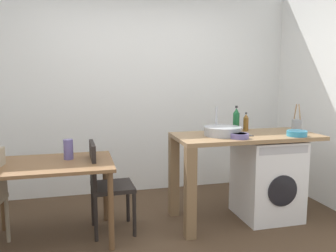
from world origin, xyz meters
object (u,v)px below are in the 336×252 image
Objects in this scene: dining_table at (52,173)px; colander at (297,133)px; washing_machine at (267,178)px; vase at (68,149)px; chair_opposite at (105,182)px; bottle_tall_green at (236,120)px; utensil_crock at (297,125)px; mixing_bowl at (240,136)px; bottle_squat_brown at (246,122)px.

dining_table is 2.42m from colander.
vase is at bearing 177.15° from washing_machine.
colander is at bearing 80.10° from chair_opposite.
bottle_tall_green is 0.67m from utensil_crock.
chair_opposite reaches higher than dining_table.
bottle_tall_green is at bearing 69.24° from mixing_bowl.
washing_machine is (1.73, -0.05, -0.08)m from chair_opposite.
vase is at bearing 33.69° from dining_table.
colander is at bearing -123.70° from utensil_crock.
washing_machine is at bearing 86.41° from chair_opposite.
mixing_bowl is (-0.16, -0.41, -0.10)m from bottle_tall_green.
mixing_bowl is 0.91× the size of colander.
washing_machine is 0.64m from bottle_squat_brown.
utensil_crock reaches higher than mixing_bowl.
bottle_squat_brown reaches higher than chair_opposite.
bottle_tall_green is at bearing 3.60° from vase.
utensil_crock is 1.50× the size of colander.
vase is (-2.24, 0.32, -0.12)m from colander.
chair_opposite is at bearing 169.16° from mixing_bowl.
colander reaches higher than dining_table.
bottle_squat_brown is 0.68× the size of utensil_crock.
dining_table is 1.28× the size of washing_machine.
vase reaches higher than dining_table.
chair_opposite is at bearing 5.70° from dining_table.
bottle_squat_brown is at bearing 94.53° from chair_opposite.
chair_opposite is at bearing 172.05° from colander.
utensil_crock reaches higher than dining_table.
bottle_squat_brown is 0.55m from utensil_crock.
bottle_tall_green is at bearing 166.01° from utensil_crock.
colander is at bearing -1.84° from mixing_bowl.
bottle_squat_brown is (1.57, 0.18, 0.50)m from chair_opposite.
bottle_tall_green reaches higher than washing_machine.
chair_opposite is 4.43× the size of bottle_squat_brown.
chair_opposite is at bearing -173.54° from bottle_tall_green.
bottle_squat_brown is at bearing 6.66° from bottle_tall_green.
washing_machine reaches higher than dining_table.
dining_table is 0.50m from chair_opposite.
bottle_tall_green is 0.94× the size of utensil_crock.
dining_table is at bearing 174.75° from colander.
vase is at bearing -176.20° from bottle_squat_brown.
utensil_crock is at bearing 88.13° from chair_opposite.
bottle_squat_brown is 0.56m from colander.
mixing_bowl reaches higher than dining_table.
colander is at bearing -52.53° from bottle_squat_brown.
washing_machine is at bearing -37.42° from bottle_tall_green.
bottle_squat_brown reaches higher than colander.
washing_machine is 4.74× the size of mixing_bowl.
dining_table is 1.80m from mixing_bowl.
bottle_tall_green reaches higher than vase.
utensil_crock reaches higher than colander.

